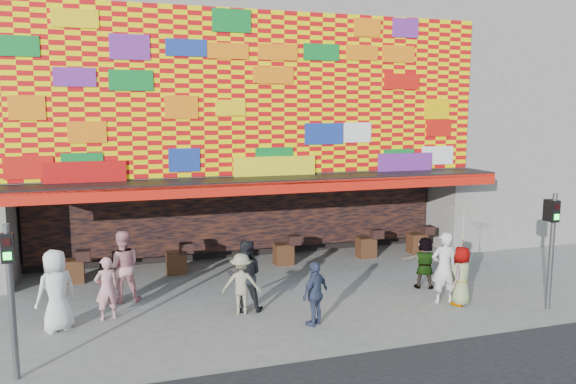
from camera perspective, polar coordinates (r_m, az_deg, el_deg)
name	(u,v)px	position (r m, az deg, el deg)	size (l,w,h in m)	color
ground	(300,315)	(14.27, 1.25, -12.43)	(90.00, 90.00, 0.00)	slate
shop_building	(229,105)	(21.24, -6.00, 8.74)	(15.20, 9.40, 10.00)	gray
neighbor_right	(522,89)	(26.97, 22.65, 9.68)	(11.00, 8.00, 12.00)	gray
signal_left	(10,284)	(11.70, -26.37, -8.39)	(0.22, 0.20, 3.00)	#59595B
signal_right	(552,238)	(15.66, 25.27, -4.26)	(0.22, 0.20, 3.00)	#59595B
ped_a	(56,290)	(14.11, -22.49, -9.22)	(0.93, 0.61, 1.91)	silver
ped_b	(107,288)	(14.47, -17.96, -9.29)	(0.57, 0.37, 1.56)	#CC848C
ped_c	(245,276)	(14.35, -4.36, -8.47)	(0.89, 0.69, 1.83)	black
ped_d	(242,283)	(14.23, -4.74, -9.25)	(0.99, 0.57, 1.53)	gray
ped_e	(315,293)	(13.44, 2.79, -10.26)	(0.91, 0.38, 1.54)	#363E5E
ped_f	(425,262)	(16.60, 13.73, -6.97)	(1.38, 0.44, 1.49)	gray
ped_g	(461,276)	(15.45, 17.20, -8.14)	(0.76, 0.49, 1.55)	gray
ped_h	(444,268)	(15.43, 15.58, -7.41)	(0.69, 0.46, 1.90)	silver
ped_i	(122,267)	(15.58, -16.48, -7.27)	(0.93, 0.73, 1.92)	pink
parasol	(464,223)	(15.12, 17.43, -3.02)	(1.39, 1.40, 1.91)	beige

